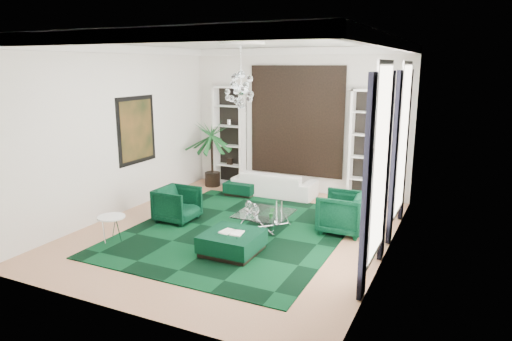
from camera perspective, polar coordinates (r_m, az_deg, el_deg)
The scene contains 30 objects.
floor at distance 9.56m, azimuth -2.43°, elevation -7.59°, with size 6.00×7.00×0.02m, color tan.
ceiling at distance 8.96m, azimuth -2.68°, elevation 15.93°, with size 6.00×7.00×0.02m, color white.
wall_back at distance 12.25m, azimuth 5.18°, elevation 6.17°, with size 6.00×0.02×3.80m, color silver.
wall_front at distance 6.24m, azimuth -17.75°, elevation -1.11°, with size 6.00×0.02×3.80m, color silver.
wall_left at distance 10.79m, azimuth -16.88°, elevation 4.73°, with size 0.02×7.00×3.80m, color silver.
wall_right at distance 8.13m, azimuth 16.59°, elevation 2.16°, with size 0.02×7.00×3.80m, color silver.
crown_molding at distance 8.95m, azimuth -2.67°, elevation 15.22°, with size 6.00×7.00×0.18m, color white, non-canonical shape.
ceiling_medallion at distance 9.22m, azimuth -1.77°, elevation 15.60°, with size 0.90×0.90×0.05m, color white.
tapestry at distance 12.20m, azimuth 5.09°, elevation 6.15°, with size 2.50×0.06×2.80m, color black.
shelving_left at distance 12.94m, azimuth -3.33°, elevation 4.33°, with size 0.90×0.38×2.80m, color white, non-canonical shape.
shelving_right at distance 11.61m, azimuth 13.86°, elevation 2.96°, with size 0.90×0.38×2.80m, color white, non-canonical shape.
painting at distance 11.22m, azimuth -14.67°, elevation 4.91°, with size 0.04×1.30×1.60m, color black.
window_near at distance 7.26m, azimuth 15.31°, elevation 0.98°, with size 0.03×1.10×2.90m, color white.
curtain_near_a at distance 6.57m, azimuth 13.65°, elevation -2.41°, with size 0.07×0.30×3.25m, color black.
curtain_near_b at distance 8.07m, azimuth 15.95°, elevation 0.31°, with size 0.07×0.30×3.25m, color black.
window_far at distance 9.60m, azimuth 17.89°, elevation 3.68°, with size 0.03×1.10×2.90m, color white.
curtain_far_a at distance 8.88m, azimuth 16.87°, elevation 1.39°, with size 0.07×0.30×3.25m, color black.
curtain_far_b at distance 10.40m, azimuth 18.19°, elevation 2.95°, with size 0.07×0.30×3.25m, color black.
rug at distance 9.51m, azimuth -2.46°, elevation -7.57°, with size 4.20×5.00×0.02m, color black.
sofa at distance 12.01m, azimuth 2.32°, elevation -1.62°, with size 2.17×0.85×0.63m, color white.
armchair_left at distance 10.15m, azimuth -9.80°, elevation -4.21°, with size 0.81×0.84×0.76m, color black.
armchair_right at distance 9.51m, azimuth 10.74°, elevation -5.20°, with size 0.89×0.92×0.84m, color black.
coffee_table at distance 9.55m, azimuth 1.01°, elevation -6.36°, with size 1.07×1.07×0.37m, color white, non-canonical shape.
ottoman_side at distance 12.11m, azimuth -1.66°, elevation -2.18°, with size 0.80×0.80×0.35m, color black.
ottoman_front at distance 8.41m, azimuth -3.00°, elevation -9.04°, with size 0.99×0.99×0.40m, color black.
book at distance 8.34m, azimuth -3.01°, elevation -7.68°, with size 0.42×0.28×0.03m, color white.
side_table at distance 9.32m, azimuth -17.54°, elevation -7.04°, with size 0.53×0.53×0.51m, color white.
palm at distance 12.80m, azimuth -5.55°, elevation 3.18°, with size 1.47×1.47×2.35m, color #1A5A26, non-canonical shape.
chandelier at distance 9.53m, azimuth -1.90°, elevation 9.99°, with size 0.87×0.87×0.78m, color white, non-canonical shape.
table_plant at distance 9.16m, azimuth 1.97°, elevation -5.29°, with size 0.12×0.10×0.22m, color #1A5A26.
Camera 1 is at (4.19, -7.91, 3.37)m, focal length 32.00 mm.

